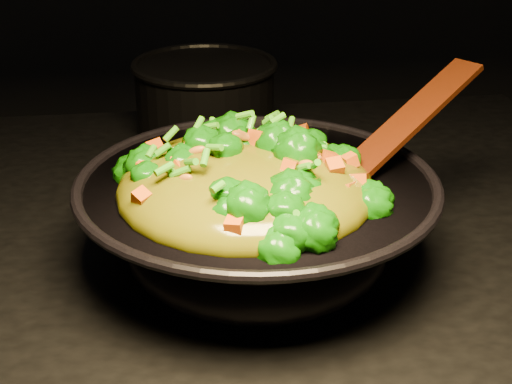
{
  "coord_description": "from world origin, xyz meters",
  "views": [
    {
      "loc": [
        -0.02,
        -0.81,
        1.35
      ],
      "look_at": [
        0.08,
        -0.07,
        0.99
      ],
      "focal_mm": 55.0,
      "sensor_mm": 36.0,
      "label": 1
    }
  ],
  "objects": [
    {
      "name": "wok",
      "position": [
        0.08,
        -0.08,
        0.95
      ],
      "size": [
        0.44,
        0.44,
        0.1
      ],
      "primitive_type": null,
      "rotation": [
        0.0,
        0.0,
        0.21
      ],
      "color": "black",
      "rests_on": "stovetop"
    },
    {
      "name": "back_pot",
      "position": [
        0.06,
        0.32,
        0.96
      ],
      "size": [
        0.25,
        0.25,
        0.12
      ],
      "primitive_type": "cylinder",
      "rotation": [
        0.0,
        0.0,
        0.24
      ],
      "color": "black",
      "rests_on": "stovetop"
    },
    {
      "name": "stir_fry",
      "position": [
        0.07,
        -0.11,
        1.05
      ],
      "size": [
        0.28,
        0.28,
        0.09
      ],
      "primitive_type": null,
      "rotation": [
        0.0,
        0.0,
        -0.1
      ],
      "color": "#115906",
      "rests_on": "wok"
    },
    {
      "name": "spatula",
      "position": [
        0.25,
        -0.05,
        1.04
      ],
      "size": [
        0.21,
        0.16,
        0.1
      ],
      "primitive_type": "cube",
      "rotation": [
        0.0,
        -0.38,
        0.6
      ],
      "color": "#3C1C08",
      "rests_on": "wok"
    }
  ]
}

